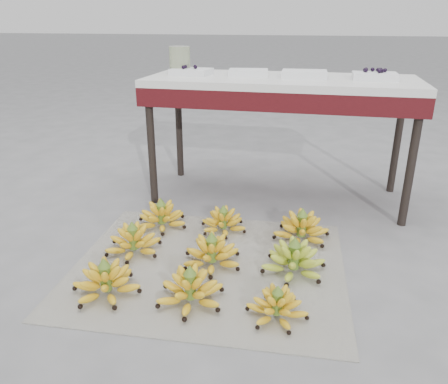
% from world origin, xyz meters
% --- Properties ---
extents(ground, '(60.00, 60.00, 0.00)m').
position_xyz_m(ground, '(0.00, 0.00, 0.00)').
color(ground, slate).
rests_on(ground, ground).
extents(newspaper_mat, '(1.31, 1.12, 0.01)m').
position_xyz_m(newspaper_mat, '(-0.07, -0.06, 0.00)').
color(newspaper_mat, silver).
rests_on(newspaper_mat, ground).
extents(bunch_front_left, '(0.33, 0.33, 0.17)m').
position_xyz_m(bunch_front_left, '(-0.43, -0.38, 0.06)').
color(bunch_front_left, yellow).
rests_on(bunch_front_left, newspaper_mat).
extents(bunch_front_center, '(0.33, 0.33, 0.17)m').
position_xyz_m(bunch_front_center, '(-0.07, -0.35, 0.06)').
color(bunch_front_center, yellow).
rests_on(bunch_front_center, newspaper_mat).
extents(bunch_front_right, '(0.27, 0.27, 0.14)m').
position_xyz_m(bunch_front_right, '(0.29, -0.37, 0.06)').
color(bunch_front_right, yellow).
rests_on(bunch_front_right, newspaper_mat).
extents(bunch_mid_left, '(0.36, 0.36, 0.17)m').
position_xyz_m(bunch_mid_left, '(-0.46, -0.02, 0.06)').
color(bunch_mid_left, yellow).
rests_on(bunch_mid_left, newspaper_mat).
extents(bunch_mid_center, '(0.34, 0.34, 0.17)m').
position_xyz_m(bunch_mid_center, '(-0.05, -0.05, 0.07)').
color(bunch_mid_center, yellow).
rests_on(bunch_mid_center, newspaper_mat).
extents(bunch_mid_right, '(0.37, 0.37, 0.18)m').
position_xyz_m(bunch_mid_right, '(0.32, -0.03, 0.07)').
color(bunch_mid_right, olive).
rests_on(bunch_mid_right, newspaper_mat).
extents(bunch_back_left, '(0.32, 0.32, 0.17)m').
position_xyz_m(bunch_back_left, '(-0.43, 0.28, 0.06)').
color(bunch_back_left, yellow).
rests_on(bunch_back_left, newspaper_mat).
extents(bunch_back_center, '(0.33, 0.33, 0.15)m').
position_xyz_m(bunch_back_center, '(-0.08, 0.31, 0.06)').
color(bunch_back_center, yellow).
rests_on(bunch_back_center, newspaper_mat).
extents(bunch_back_right, '(0.37, 0.37, 0.18)m').
position_xyz_m(bunch_back_right, '(0.34, 0.30, 0.07)').
color(bunch_back_right, yellow).
rests_on(bunch_back_right, newspaper_mat).
extents(vendor_table, '(1.59, 0.63, 0.76)m').
position_xyz_m(vendor_table, '(0.14, 0.88, 0.67)').
color(vendor_table, black).
rests_on(vendor_table, ground).
extents(tray_far_left, '(0.25, 0.19, 0.06)m').
position_xyz_m(tray_far_left, '(-0.41, 0.87, 0.78)').
color(tray_far_left, silver).
rests_on(tray_far_left, vendor_table).
extents(tray_left, '(0.26, 0.20, 0.04)m').
position_xyz_m(tray_left, '(-0.06, 0.91, 0.78)').
color(tray_left, silver).
rests_on(tray_left, vendor_table).
extents(tray_right, '(0.27, 0.20, 0.04)m').
position_xyz_m(tray_right, '(0.27, 0.88, 0.78)').
color(tray_right, silver).
rests_on(tray_right, vendor_table).
extents(tray_far_right, '(0.24, 0.18, 0.06)m').
position_xyz_m(tray_far_right, '(0.67, 0.89, 0.78)').
color(tray_far_right, silver).
rests_on(tray_far_right, vendor_table).
extents(glass_jar, '(0.15, 0.15, 0.16)m').
position_xyz_m(glass_jar, '(-0.50, 0.92, 0.84)').
color(glass_jar, beige).
rests_on(glass_jar, vendor_table).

